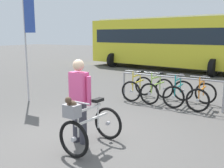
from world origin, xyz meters
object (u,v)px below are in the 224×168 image
Objects in this scene: racked_bike_orange at (202,95)px; banner_flag at (28,30)px; racked_bike_teal at (178,92)px; person_with_featured_bike at (79,98)px; racked_bike_yellow at (138,87)px; racked_bike_lime at (157,90)px; bus_distant at (167,40)px; featured_bicycle at (88,124)px.

banner_flag reaches higher than racked_bike_orange.
racked_bike_teal is 3.99m from person_with_featured_bike.
racked_bike_yellow is 1.01× the size of racked_bike_teal.
racked_bike_lime is 4.39m from banner_flag.
racked_bike_lime is at bearing 174.84° from racked_bike_teal.
racked_bike_lime is at bearing 174.84° from racked_bike_orange.
racked_bike_orange is (2.09, -0.19, 0.00)m from racked_bike_yellow.
racked_bike_yellow is 8.18m from bus_distant.
racked_bike_yellow is 3.90m from banner_flag.
featured_bicycle is 4.52m from banner_flag.
banner_flag is at bearing 149.29° from person_with_featured_bike.
banner_flag reaches higher than racked_bike_teal.
banner_flag is at bearing 149.14° from featured_bicycle.
racked_bike_orange is 0.89× the size of featured_bicycle.
person_with_featured_bike is 0.51× the size of banner_flag.
racked_bike_orange is (1.39, -0.13, -0.00)m from racked_bike_lime.
racked_bike_orange is 4.14m from person_with_featured_bike.
racked_bike_teal is 0.67× the size of person_with_featured_bike.
racked_bike_yellow is 0.67× the size of person_with_featured_bike.
person_with_featured_bike is at bearing -92.91° from racked_bike_lime.
racked_bike_teal is 4.93m from banner_flag.
person_with_featured_bike is at bearing 147.75° from featured_bicycle.
racked_bike_teal is at bearing -5.16° from racked_bike_yellow.
racked_bike_yellow is at bearing 97.15° from person_with_featured_bike.
person_with_featured_bike is at bearing -80.30° from bus_distant.
person_with_featured_bike reaches higher than racked_bike_orange.
racked_bike_orange is at bearing -5.16° from racked_bike_yellow.
racked_bike_lime is at bearing 29.86° from banner_flag.
racked_bike_orange is 0.67× the size of person_with_featured_bike.
banner_flag is (-3.58, 2.14, 1.74)m from featured_bicycle.
racked_bike_teal is 4.10m from featured_bicycle.
banner_flag is at bearing -155.19° from racked_bike_teal.
racked_bike_yellow is at bearing 174.84° from racked_bike_orange.
featured_bicycle is (-0.56, -4.06, 0.12)m from racked_bike_teal.
person_with_featured_bike reaches higher than featured_bicycle.
person_with_featured_bike is (-0.90, -3.85, 0.54)m from racked_bike_teal.
bus_distant is at bearing 101.06° from featured_bicycle.
racked_bike_teal is 0.34× the size of banner_flag.
racked_bike_teal is 0.11× the size of bus_distant.
featured_bicycle reaches higher than racked_bike_lime.
featured_bicycle is at bearing -78.78° from racked_bike_yellow.
featured_bicycle reaches higher than racked_bike_orange.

